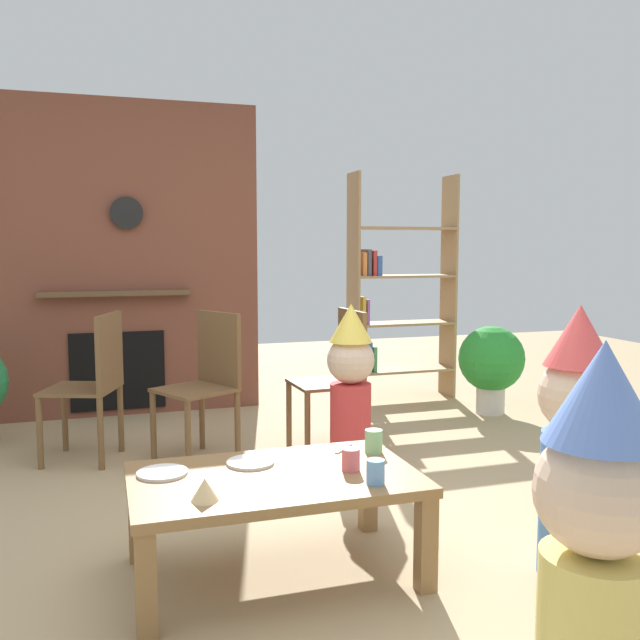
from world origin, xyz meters
TOP-DOWN VIEW (x-y plane):
  - ground_plane at (0.00, 0.00)m, footprint 12.00×12.00m
  - brick_fireplace_feature at (-0.81, 2.60)m, footprint 2.20×0.28m
  - bookshelf at (1.45, 2.40)m, footprint 0.90×0.28m
  - coffee_table at (-0.28, -0.36)m, footprint 1.12×0.68m
  - paper_cup_near_left at (0.02, -0.41)m, footprint 0.07×0.07m
  - paper_cup_near_right at (0.20, -0.21)m, footprint 0.08×0.08m
  - paper_cup_center at (0.06, -0.58)m, footprint 0.07×0.07m
  - paper_plate_front at (-0.34, -0.20)m, footprint 0.20×0.20m
  - paper_plate_rear at (-0.70, -0.22)m, footprint 0.20×0.20m
  - birthday_cake_slice at (-0.58, -0.56)m, footprint 0.10×0.10m
  - table_fork at (0.09, -0.13)m, footprint 0.11×0.12m
  - child_with_cone_hat at (0.18, -1.62)m, footprint 0.30×0.30m
  - child_in_pink at (0.84, -0.71)m, footprint 0.30×0.30m
  - child_by_the_chairs at (0.43, 0.70)m, footprint 0.27×0.27m
  - dining_chair_left at (-0.96, 1.40)m, footprint 0.51×0.51m
  - dining_chair_middle at (-0.31, 1.24)m, footprint 0.54×0.54m
  - dining_chair_right at (0.51, 1.15)m, footprint 0.42×0.42m
  - potted_plant_tall at (1.96, 1.70)m, footprint 0.51×0.51m

SIDE VIEW (x-z plane):
  - ground_plane at x=0.00m, z-range 0.00..0.00m
  - coffee_table at x=-0.28m, z-range 0.15..0.56m
  - potted_plant_tall at x=1.96m, z-range 0.07..0.75m
  - table_fork at x=0.09m, z-range 0.41..0.42m
  - paper_plate_front at x=-0.34m, z-range 0.41..0.42m
  - paper_plate_rear at x=-0.70m, z-range 0.41..0.42m
  - birthday_cake_slice at x=-0.58m, z-range 0.41..0.49m
  - paper_cup_near_left at x=0.02m, z-range 0.41..0.50m
  - paper_cup_center at x=0.06m, z-range 0.41..0.50m
  - paper_cup_near_right at x=0.20m, z-range 0.41..0.51m
  - dining_chair_left at x=-0.96m, z-range 0.06..0.96m
  - dining_chair_middle at x=-0.31m, z-range 0.06..0.96m
  - dining_chair_right at x=0.51m, z-range 0.06..0.96m
  - child_by_the_chairs at x=0.43m, z-range 0.03..1.01m
  - child_in_pink at x=0.84m, z-range 0.03..1.11m
  - child_with_cone_hat at x=0.18m, z-range 0.03..1.12m
  - bookshelf at x=1.45m, z-range -0.07..1.83m
  - brick_fireplace_feature at x=-0.81m, z-range -0.01..2.39m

